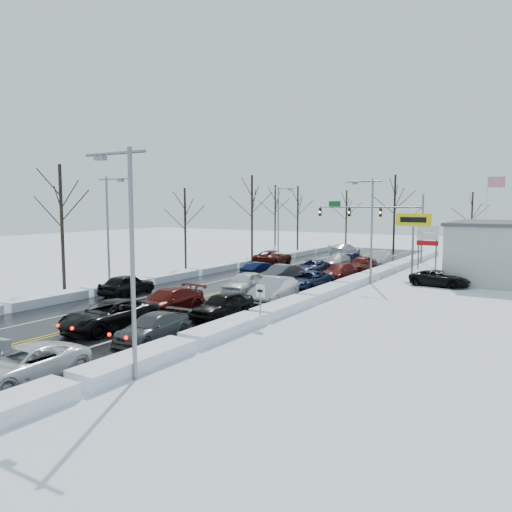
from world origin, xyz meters
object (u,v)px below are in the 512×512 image
Objects in this scene: traffic_signal_mast at (380,216)px; flagpole at (488,212)px; tires_plus_sign at (413,224)px; oncoming_car_0 at (260,277)px.

flagpole reaches higher than traffic_signal_mast.
flagpole is (4.67, 14.01, 0.93)m from tires_plus_sign.
tires_plus_sign is 14.79m from flagpole.
flagpole is (11.72, 2.01, 0.45)m from traffic_signal_mast.
oncoming_car_0 is at bearing -146.65° from tires_plus_sign.
flagpole reaches higher than tires_plus_sign.
oncoming_car_0 is (-16.73, -21.94, -5.93)m from flagpole.
flagpole is 2.26× the size of oncoming_car_0.
traffic_signal_mast reaches higher than oncoming_car_0.
tires_plus_sign is at bearing -59.54° from traffic_signal_mast.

